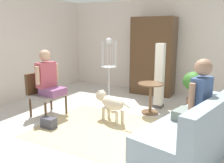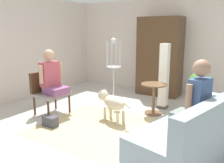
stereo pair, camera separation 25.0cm
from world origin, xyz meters
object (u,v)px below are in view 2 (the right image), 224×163
object	(u,v)px
armchair	(48,89)
handbag	(50,121)
person_on_couch	(196,98)
column_lamp	(164,77)
dog	(112,102)
armoire_cabinet	(160,57)
person_on_armchair	(52,76)
bird_cage_stand	(114,72)
potted_plant	(199,86)
round_end_table	(154,96)
couch	(197,133)

from	to	relation	value
armchair	handbag	world-z (taller)	armchair
person_on_couch	column_lamp	world-z (taller)	column_lamp
dog	armoire_cabinet	world-z (taller)	armoire_cabinet
person_on_armchair	dog	world-z (taller)	person_on_armchair
person_on_armchair	armoire_cabinet	distance (m)	2.93
bird_cage_stand	armoire_cabinet	distance (m)	1.42
column_lamp	handbag	xyz separation A→B (m)	(-1.35, -2.06, -0.61)
person_on_couch	column_lamp	bearing A→B (deg)	121.82
person_on_couch	potted_plant	xyz separation A→B (m)	(-0.37, 1.93, -0.26)
person_on_couch	armoire_cabinet	distance (m)	3.20
person_on_couch	armoire_cabinet	bearing A→B (deg)	119.62
person_on_armchair	bird_cage_stand	xyz separation A→B (m)	(0.59, 1.42, -0.08)
armoire_cabinet	column_lamp	bearing A→B (deg)	-64.14
armchair	round_end_table	xyz separation A→B (m)	(1.89, 1.08, -0.12)
dog	potted_plant	bearing A→B (deg)	49.67
couch	round_end_table	world-z (taller)	couch
person_on_couch	round_end_table	bearing A→B (deg)	131.44
bird_cage_stand	column_lamp	bearing A→B (deg)	7.21
bird_cage_stand	handbag	xyz separation A→B (m)	(-0.16, -1.91, -0.63)
armoire_cabinet	handbag	distance (m)	3.37
armoire_cabinet	person_on_couch	bearing A→B (deg)	-60.38
person_on_armchair	dog	xyz separation A→B (m)	(1.22, 0.31, -0.42)
person_on_couch	armchair	bearing A→B (deg)	176.95
armchair	handbag	size ratio (longest dim) A/B	3.19
armchair	person_on_armchair	distance (m)	0.32
dog	column_lamp	bearing A→B (deg)	66.23
couch	column_lamp	distance (m)	2.05
armchair	person_on_armchair	size ratio (longest dim) A/B	0.99
bird_cage_stand	person_on_couch	bearing A→B (deg)	-34.71
couch	handbag	world-z (taller)	couch
couch	round_end_table	xyz separation A→B (m)	(-1.13, 1.21, 0.08)
couch	handbag	size ratio (longest dim) A/B	8.03
armchair	potted_plant	xyz separation A→B (m)	(2.62, 1.77, 0.04)
dog	column_lamp	world-z (taller)	column_lamp
potted_plant	column_lamp	xyz separation A→B (m)	(-0.70, -0.21, 0.15)
armchair	column_lamp	xyz separation A→B (m)	(1.92, 1.55, 0.19)
couch	person_on_couch	bearing A→B (deg)	-148.19
armchair	bird_cage_stand	world-z (taller)	bird_cage_stand
round_end_table	handbag	size ratio (longest dim) A/B	2.35
armchair	person_on_couch	distance (m)	3.00
armchair	handbag	distance (m)	0.87
couch	person_on_armchair	size ratio (longest dim) A/B	2.48
person_on_couch	dog	size ratio (longest dim) A/B	1.07
handbag	column_lamp	bearing A→B (deg)	56.70
armchair	round_end_table	bearing A→B (deg)	29.69
dog	armchair	bearing A→B (deg)	-167.81
round_end_table	handbag	world-z (taller)	round_end_table
person_on_armchair	handbag	size ratio (longest dim) A/B	3.24
couch	armoire_cabinet	size ratio (longest dim) A/B	1.07
bird_cage_stand	potted_plant	size ratio (longest dim) A/B	1.84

